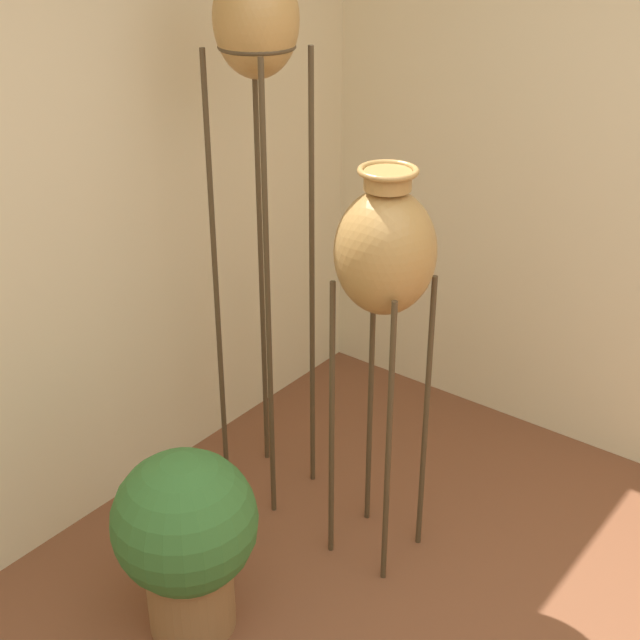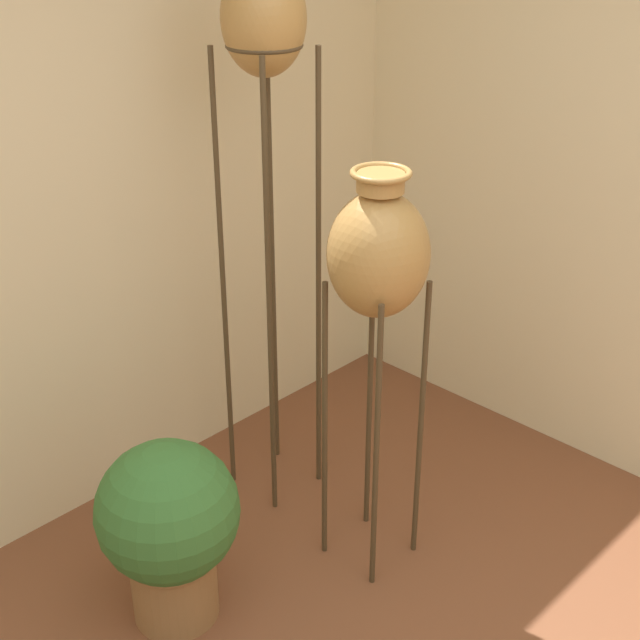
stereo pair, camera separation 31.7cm
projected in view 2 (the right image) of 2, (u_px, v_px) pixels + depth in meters
The scene contains 3 objects.
vase_stand_tall at pixel (264, 40), 2.95m from camera, with size 0.29×0.29×2.12m.
vase_stand_medium at pixel (378, 259), 2.83m from camera, with size 0.33×0.33×1.49m.
potted_plant at pixel (169, 524), 2.92m from camera, with size 0.48×0.48×0.68m.
Camera 2 is at (-1.07, -0.63, 2.31)m, focal length 50.00 mm.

